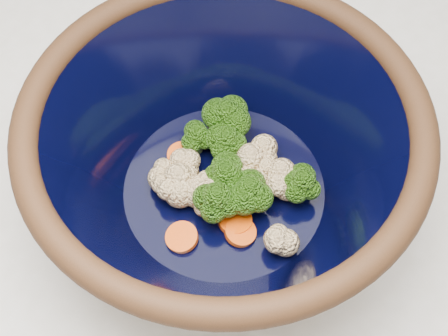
# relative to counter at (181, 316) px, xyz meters

# --- Properties ---
(counter) EXTENTS (1.20, 1.20, 0.90)m
(counter) POSITION_rel_counter_xyz_m (0.00, 0.00, 0.00)
(counter) COLOR silver
(counter) RESTS_ON ground
(mixing_bowl) EXTENTS (0.42, 0.42, 0.16)m
(mixing_bowl) POSITION_rel_counter_xyz_m (0.08, -0.01, 0.54)
(mixing_bowl) COLOR black
(mixing_bowl) RESTS_ON counter
(vegetable_pile) EXTENTS (0.17, 0.17, 0.06)m
(vegetable_pile) POSITION_rel_counter_xyz_m (0.09, 0.00, 0.51)
(vegetable_pile) COLOR #608442
(vegetable_pile) RESTS_ON mixing_bowl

